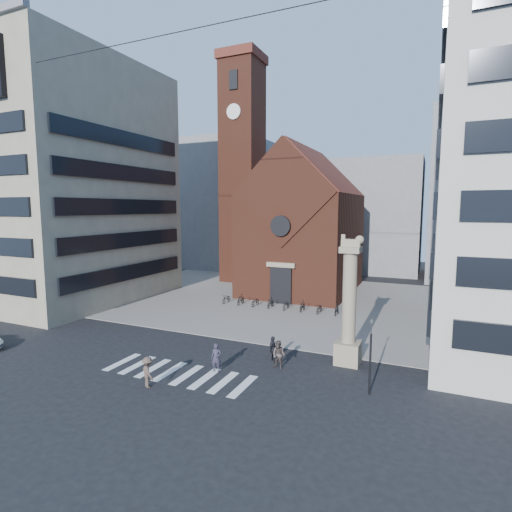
% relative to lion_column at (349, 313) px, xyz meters
% --- Properties ---
extents(ground, '(120.00, 120.00, 0.00)m').
position_rel_lion_column_xyz_m(ground, '(-10.01, -3.00, -3.46)').
color(ground, black).
rests_on(ground, ground).
extents(piazza, '(46.00, 30.00, 0.05)m').
position_rel_lion_column_xyz_m(piazza, '(-10.01, 16.00, -3.43)').
color(piazza, gray).
rests_on(piazza, ground).
extents(zebra_crossing, '(10.20, 3.20, 0.01)m').
position_rel_lion_column_xyz_m(zebra_crossing, '(-9.46, -6.00, -3.45)').
color(zebra_crossing, white).
rests_on(zebra_crossing, ground).
extents(church, '(12.00, 16.65, 18.00)m').
position_rel_lion_column_xyz_m(church, '(-10.01, 22.04, 4.53)').
color(church, '#602C1D').
rests_on(church, ground).
extents(campanile, '(5.50, 5.50, 31.20)m').
position_rel_lion_column_xyz_m(campanile, '(-20.01, 25.00, 12.28)').
color(campanile, '#602C1D').
rests_on(campanile, ground).
extents(building_left, '(18.00, 20.00, 26.00)m').
position_rel_lion_column_xyz_m(building_left, '(-34.01, 7.00, 9.54)').
color(building_left, tan).
rests_on(building_left, ground).
extents(bg_block_left, '(16.00, 14.00, 22.00)m').
position_rel_lion_column_xyz_m(bg_block_left, '(-30.01, 37.00, 7.54)').
color(bg_block_left, gray).
rests_on(bg_block_left, ground).
extents(bg_block_mid, '(14.00, 12.00, 18.00)m').
position_rel_lion_column_xyz_m(bg_block_mid, '(-4.01, 42.00, 5.54)').
color(bg_block_mid, gray).
rests_on(bg_block_mid, ground).
extents(bg_block_right, '(16.00, 14.00, 24.00)m').
position_rel_lion_column_xyz_m(bg_block_right, '(11.99, 39.00, 8.54)').
color(bg_block_right, gray).
rests_on(bg_block_right, ground).
extents(lion_column, '(1.63, 1.60, 8.68)m').
position_rel_lion_column_xyz_m(lion_column, '(0.00, 0.00, 0.00)').
color(lion_column, tan).
rests_on(lion_column, ground).
extents(traffic_light, '(0.13, 0.16, 4.30)m').
position_rel_lion_column_xyz_m(traffic_light, '(1.99, -4.00, -1.17)').
color(traffic_light, black).
rests_on(traffic_light, ground).
extents(pedestrian_0, '(0.75, 0.58, 1.82)m').
position_rel_lion_column_xyz_m(pedestrian_0, '(-7.41, -4.75, -2.55)').
color(pedestrian_0, '#302C3D').
rests_on(pedestrian_0, ground).
extents(pedestrian_1, '(1.00, 0.83, 1.85)m').
position_rel_lion_column_xyz_m(pedestrian_1, '(-3.93, -2.69, -2.53)').
color(pedestrian_1, '#4E423F').
rests_on(pedestrian_1, ground).
extents(pedestrian_2, '(0.48, 1.05, 1.75)m').
position_rel_lion_column_xyz_m(pedestrian_2, '(-4.75, -1.74, -2.58)').
color(pedestrian_2, '#26262D').
rests_on(pedestrian_2, ground).
extents(pedestrian_3, '(1.35, 1.17, 1.81)m').
position_rel_lion_column_xyz_m(pedestrian_3, '(-9.91, -8.34, -2.55)').
color(pedestrian_3, brown).
rests_on(pedestrian_3, ground).
extents(scooter_0, '(0.65, 1.83, 0.96)m').
position_rel_lion_column_xyz_m(scooter_0, '(-15.54, 11.71, -2.93)').
color(scooter_0, black).
rests_on(scooter_0, piazza).
extents(scooter_1, '(0.52, 1.78, 1.07)m').
position_rel_lion_column_xyz_m(scooter_1, '(-13.80, 11.71, -2.87)').
color(scooter_1, black).
rests_on(scooter_1, piazza).
extents(scooter_2, '(0.65, 1.83, 0.96)m').
position_rel_lion_column_xyz_m(scooter_2, '(-12.07, 11.71, -2.93)').
color(scooter_2, black).
rests_on(scooter_2, piazza).
extents(scooter_3, '(0.52, 1.78, 1.07)m').
position_rel_lion_column_xyz_m(scooter_3, '(-10.34, 11.71, -2.87)').
color(scooter_3, black).
rests_on(scooter_3, piazza).
extents(scooter_4, '(0.65, 1.83, 0.96)m').
position_rel_lion_column_xyz_m(scooter_4, '(-8.60, 11.71, -2.93)').
color(scooter_4, black).
rests_on(scooter_4, piazza).
extents(scooter_5, '(0.52, 1.78, 1.07)m').
position_rel_lion_column_xyz_m(scooter_5, '(-6.87, 11.71, -2.87)').
color(scooter_5, black).
rests_on(scooter_5, piazza).
extents(scooter_6, '(0.65, 1.83, 0.96)m').
position_rel_lion_column_xyz_m(scooter_6, '(-5.14, 11.71, -2.93)').
color(scooter_6, black).
rests_on(scooter_6, piazza).
extents(scooter_7, '(0.52, 1.78, 1.07)m').
position_rel_lion_column_xyz_m(scooter_7, '(-3.40, 11.71, -2.87)').
color(scooter_7, black).
rests_on(scooter_7, piazza).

